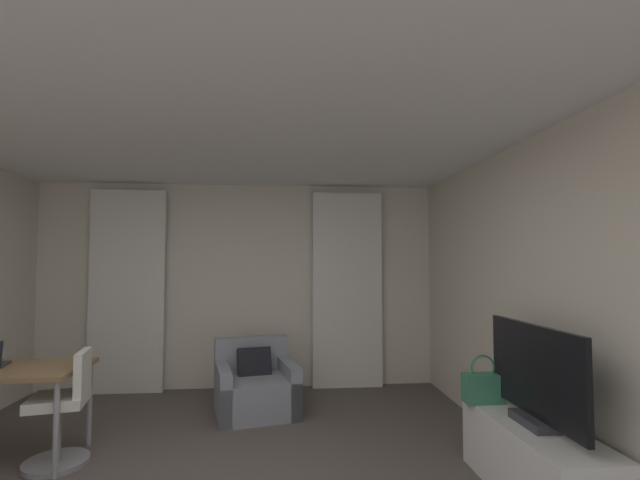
% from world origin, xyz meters
% --- Properties ---
extents(wall_window, '(5.12, 0.06, 2.60)m').
position_xyz_m(wall_window, '(0.00, 3.03, 1.30)').
color(wall_window, beige).
rests_on(wall_window, ground).
extents(wall_right, '(0.06, 6.12, 2.60)m').
position_xyz_m(wall_right, '(2.53, 0.00, 1.30)').
color(wall_right, beige).
rests_on(wall_right, ground).
extents(ceiling, '(5.12, 6.12, 0.06)m').
position_xyz_m(ceiling, '(0.00, 0.00, 2.63)').
color(ceiling, white).
rests_on(ceiling, wall_left).
extents(curtain_left_panel, '(0.90, 0.06, 2.50)m').
position_xyz_m(curtain_left_panel, '(-1.38, 2.90, 1.25)').
color(curtain_left_panel, silver).
rests_on(curtain_left_panel, ground).
extents(curtain_right_panel, '(0.90, 0.06, 2.50)m').
position_xyz_m(curtain_right_panel, '(1.38, 2.90, 1.25)').
color(curtain_right_panel, silver).
rests_on(curtain_right_panel, ground).
extents(armchair, '(0.97, 0.95, 0.75)m').
position_xyz_m(armchair, '(0.25, 2.06, 0.26)').
color(armchair, gray).
rests_on(armchair, ground).
extents(desk_chair, '(0.48, 0.48, 0.88)m').
position_xyz_m(desk_chair, '(-1.20, 0.98, 0.39)').
color(desk_chair, gray).
rests_on(desk_chair, ground).
extents(tv_console, '(0.46, 1.26, 0.50)m').
position_xyz_m(tv_console, '(2.22, 0.14, 0.25)').
color(tv_console, white).
rests_on(tv_console, ground).
extents(tv_flatscreen, '(0.20, 1.07, 0.67)m').
position_xyz_m(tv_flatscreen, '(2.22, 0.12, 0.82)').
color(tv_flatscreen, '#333338').
rests_on(tv_flatscreen, tv_console).
extents(handbag_primary, '(0.30, 0.14, 0.37)m').
position_xyz_m(handbag_primary, '(2.09, 0.62, 0.62)').
color(handbag_primary, '#387F5B').
rests_on(handbag_primary, tv_console).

